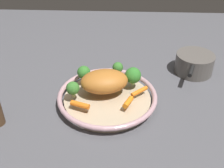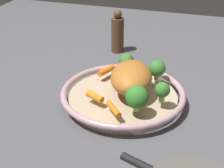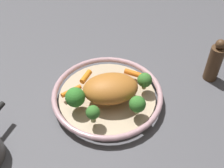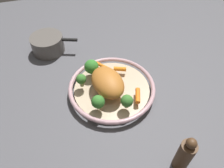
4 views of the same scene
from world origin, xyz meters
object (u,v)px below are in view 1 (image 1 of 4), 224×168
at_px(baby_carrot_back, 80,105).
at_px(broccoli_floret_mid, 73,88).
at_px(broccoli_floret_large, 133,75).
at_px(broccoli_floret_edge, 84,73).
at_px(saucepan, 194,63).
at_px(broccoli_floret_small, 118,68).
at_px(baby_carrot_left, 139,91).
at_px(serving_bowl, 107,98).
at_px(roast_chicken_piece, 104,81).
at_px(baby_carrot_right, 128,102).

bearing_deg(baby_carrot_back, broccoli_floret_mid, 29.22).
bearing_deg(broccoli_floret_large, broccoli_floret_mid, 112.31).
bearing_deg(broccoli_floret_edge, saucepan, -71.53).
distance_m(broccoli_floret_small, broccoli_floret_mid, 0.21).
height_order(baby_carrot_left, saucepan, saucepan).
relative_size(baby_carrot_left, baby_carrot_back, 1.05).
xyz_separation_m(broccoli_floret_mid, saucepan, (0.25, -0.47, -0.03)).
bearing_deg(broccoli_floret_small, baby_carrot_back, 148.67).
bearing_deg(baby_carrot_left, baby_carrot_back, 113.65).
bearing_deg(broccoli_floret_large, serving_bowl, 124.45).
distance_m(roast_chicken_piece, broccoli_floret_large, 0.11).
relative_size(roast_chicken_piece, baby_carrot_left, 2.44).
bearing_deg(broccoli_floret_edge, broccoli_floret_mid, 166.33).
distance_m(serving_bowl, saucepan, 0.42).
distance_m(broccoli_floret_edge, broccoli_floret_mid, 0.10).
height_order(broccoli_floret_edge, broccoli_floret_mid, broccoli_floret_edge).
bearing_deg(baby_carrot_right, broccoli_floret_small, 13.06).
xyz_separation_m(broccoli_floret_small, broccoli_floret_mid, (-0.14, 0.15, -0.00)).
bearing_deg(baby_carrot_left, broccoli_floret_large, 22.80).
xyz_separation_m(serving_bowl, broccoli_floret_small, (0.12, -0.03, 0.06)).
distance_m(baby_carrot_left, broccoli_floret_mid, 0.23).
height_order(baby_carrot_left, broccoli_floret_edge, broccoli_floret_edge).
distance_m(baby_carrot_right, baby_carrot_back, 0.16).
height_order(roast_chicken_piece, broccoli_floret_large, roast_chicken_piece).
distance_m(roast_chicken_piece, baby_carrot_back, 0.13).
relative_size(baby_carrot_right, broccoli_floret_mid, 0.90).
xyz_separation_m(baby_carrot_left, broccoli_floret_small, (0.11, 0.08, 0.03)).
bearing_deg(broccoli_floret_small, saucepan, -70.84).
height_order(baby_carrot_right, saucepan, saucepan).
xyz_separation_m(baby_carrot_back, saucepan, (0.31, -0.44, -0.01)).
height_order(baby_carrot_right, broccoli_floret_mid, broccoli_floret_mid).
distance_m(baby_carrot_right, broccoli_floret_large, 0.12).
xyz_separation_m(serving_bowl, baby_carrot_right, (-0.06, -0.07, 0.03)).
relative_size(baby_carrot_left, broccoli_floret_small, 1.17).
relative_size(roast_chicken_piece, broccoli_floret_edge, 2.76).
xyz_separation_m(roast_chicken_piece, broccoli_floret_mid, (-0.04, 0.11, -0.00)).
xyz_separation_m(baby_carrot_right, saucepan, (0.28, -0.28, -0.01)).
bearing_deg(roast_chicken_piece, broccoli_floret_large, -67.79).
xyz_separation_m(roast_chicken_piece, baby_carrot_right, (-0.08, -0.09, -0.03)).
xyz_separation_m(baby_carrot_back, broccoli_floret_mid, (0.06, 0.03, 0.03)).
xyz_separation_m(broccoli_floret_large, saucepan, (0.16, -0.26, -0.04)).
bearing_deg(broccoli_floret_mid, baby_carrot_left, -82.34).
distance_m(broccoli_floret_edge, saucepan, 0.47).
bearing_deg(saucepan, roast_chicken_piece, 119.65).
bearing_deg(saucepan, broccoli_floret_small, 109.16).
distance_m(baby_carrot_back, saucepan, 0.53).
xyz_separation_m(baby_carrot_left, broccoli_floret_large, (0.05, 0.02, 0.03)).
xyz_separation_m(baby_carrot_right, broccoli_floret_large, (0.12, -0.02, 0.03)).
xyz_separation_m(baby_carrot_right, baby_carrot_back, (-0.02, 0.16, -0.00)).
relative_size(roast_chicken_piece, broccoli_floret_mid, 2.86).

